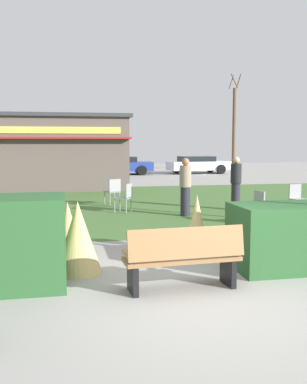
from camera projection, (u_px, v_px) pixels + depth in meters
ground_plane at (215, 300)px, 6.12m from camera, size 80.00×80.00×0.00m
lawn_patch at (120, 204)px, 15.81m from camera, size 36.00×12.00×0.01m
park_bench at (183, 258)px, 6.47m from camera, size 1.73×0.62×0.95m
ornamental_grass_behind_left at (261, 236)px, 7.89m from camera, size 0.78×0.78×0.98m
ornamental_grass_behind_right at (78, 237)px, 7.32m from camera, size 0.77×0.77×1.19m
ornamental_grass_behind_center at (68, 232)px, 8.02m from camera, size 0.62×0.62×1.08m
ornamental_grass_behind_far at (197, 227)px, 8.28m from camera, size 0.51×0.51×1.18m
food_kiosk at (40, 152)px, 21.20m from camera, size 8.08×5.08×3.40m
cafe_chair_west at (125, 195)px, 13.75m from camera, size 0.61×0.61×0.89m
cafe_chair_east at (297, 196)px, 13.48m from camera, size 0.52×0.52×0.89m
cafe_chair_center at (263, 204)px, 11.72m from camera, size 0.51×0.51×0.89m
cafe_chair_north at (113, 190)px, 15.47m from camera, size 0.58×0.58×0.89m
person_strolling at (185, 187)px, 13.07m from camera, size 0.34×0.34×1.69m
person_standing at (236, 183)px, 14.26m from camera, size 0.34×0.34×1.69m
parked_car_west_slot at (43, 166)px, 29.29m from camera, size 4.22×2.09×1.20m
parked_car_center_slot at (120, 165)px, 30.31m from camera, size 4.26×2.17×1.20m
parked_car_east_slot at (198, 164)px, 31.39m from camera, size 4.34×2.32×1.20m
tree_right_bg at (234, 127)px, 35.29m from camera, size 0.91×0.96×7.42m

